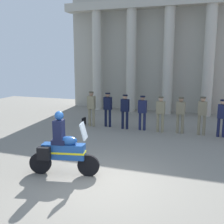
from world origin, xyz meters
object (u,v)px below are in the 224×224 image
(officer_in_row_0, at_px, (91,106))
(officer_in_row_6, at_px, (202,113))
(officer_in_row_5, at_px, (181,112))
(officer_in_row_1, at_px, (108,107))
(officer_in_row_2, at_px, (125,109))
(briefcase_on_ground, at_px, (84,121))
(officer_in_row_3, at_px, (142,110))
(officer_in_row_4, at_px, (161,111))
(officer_in_row_7, at_px, (222,115))
(motorcycle_with_rider, at_px, (61,149))

(officer_in_row_0, bearing_deg, officer_in_row_6, -174.00)
(officer_in_row_5, bearing_deg, officer_in_row_0, 6.36)
(officer_in_row_6, bearing_deg, officer_in_row_1, 4.10)
(officer_in_row_2, relative_size, briefcase_on_ground, 4.65)
(officer_in_row_2, height_order, officer_in_row_3, officer_in_row_2)
(officer_in_row_1, distance_m, officer_in_row_6, 4.47)
(officer_in_row_4, xyz_separation_m, officer_in_row_7, (2.63, 0.06, -0.01))
(officer_in_row_1, bearing_deg, briefcase_on_ground, 4.77)
(officer_in_row_4, relative_size, officer_in_row_7, 1.01)
(officer_in_row_0, height_order, officer_in_row_6, officer_in_row_0)
(officer_in_row_2, bearing_deg, officer_in_row_1, -3.75)
(officer_in_row_0, height_order, officer_in_row_4, officer_in_row_0)
(officer_in_row_1, xyz_separation_m, officer_in_row_4, (2.64, -0.16, -0.03))
(officer_in_row_4, distance_m, officer_in_row_7, 2.64)
(officer_in_row_1, bearing_deg, officer_in_row_4, -178.60)
(officer_in_row_3, relative_size, briefcase_on_ground, 4.58)
(officer_in_row_1, height_order, officer_in_row_4, officer_in_row_1)
(officer_in_row_0, xyz_separation_m, briefcase_on_ground, (-0.51, 0.17, -0.86))
(officer_in_row_0, height_order, officer_in_row_1, officer_in_row_0)
(officer_in_row_3, distance_m, officer_in_row_7, 3.50)
(motorcycle_with_rider, bearing_deg, officer_in_row_1, 85.09)
(officer_in_row_1, relative_size, officer_in_row_7, 1.04)
(officer_in_row_0, bearing_deg, officer_in_row_4, -175.07)
(officer_in_row_7, height_order, briefcase_on_ground, officer_in_row_7)
(officer_in_row_2, bearing_deg, officer_in_row_6, -173.80)
(officer_in_row_0, relative_size, officer_in_row_6, 1.02)
(officer_in_row_2, height_order, officer_in_row_4, officer_in_row_2)
(officer_in_row_0, bearing_deg, officer_in_row_7, -174.53)
(officer_in_row_3, bearing_deg, officer_in_row_2, 8.77)
(officer_in_row_4, xyz_separation_m, officer_in_row_6, (1.82, 0.10, 0.04))
(officer_in_row_2, relative_size, officer_in_row_3, 1.02)
(officer_in_row_6, height_order, briefcase_on_ground, officer_in_row_6)
(officer_in_row_1, relative_size, briefcase_on_ground, 4.76)
(officer_in_row_7, distance_m, briefcase_on_ground, 6.65)
(officer_in_row_3, height_order, motorcycle_with_rider, motorcycle_with_rider)
(officer_in_row_6, bearing_deg, officer_in_row_3, 5.39)
(officer_in_row_6, relative_size, officer_in_row_7, 1.05)
(officer_in_row_2, xyz_separation_m, officer_in_row_7, (4.35, 0.04, -0.02))
(officer_in_row_6, xyz_separation_m, briefcase_on_ground, (-5.79, 0.07, -0.84))
(officer_in_row_0, height_order, officer_in_row_2, officer_in_row_0)
(officer_in_row_2, relative_size, officer_in_row_5, 1.00)
(officer_in_row_2, distance_m, officer_in_row_4, 1.71)
(officer_in_row_1, xyz_separation_m, officer_in_row_7, (5.28, -0.11, -0.04))
(officer_in_row_2, height_order, briefcase_on_ground, officer_in_row_2)
(officer_in_row_0, bearing_deg, officer_in_row_2, -174.40)
(briefcase_on_ground, bearing_deg, officer_in_row_4, -2.42)
(officer_in_row_0, xyz_separation_m, officer_in_row_3, (2.59, 0.08, -0.06))
(officer_in_row_4, relative_size, officer_in_row_6, 0.96)
(officer_in_row_5, height_order, officer_in_row_7, officer_in_row_5)
(officer_in_row_2, relative_size, officer_in_row_7, 1.02)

